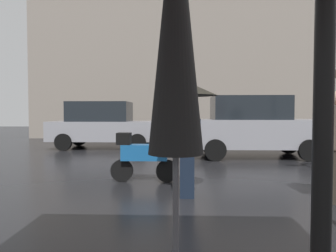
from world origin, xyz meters
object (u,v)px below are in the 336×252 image
Objects in this scene: parked_car_right at (104,125)px; folded_patio_umbrella_far at (176,40)px; parked_car_left at (253,126)px; parked_scooter at (142,155)px; pedestrian_with_umbrella at (187,105)px.

folded_patio_umbrella_far is at bearing 105.08° from parked_car_right.
parked_car_right is at bearing 150.17° from parked_car_left.
folded_patio_umbrella_far is 4.87m from parked_scooter.
parked_car_left is (2.38, 8.46, -0.84)m from folded_patio_umbrella_far.
parked_car_right is (-3.16, 7.41, -0.61)m from pedestrian_with_umbrella.
folded_patio_umbrella_far reaches higher than parked_scooter.
folded_patio_umbrella_far reaches higher than parked_car_right.
folded_patio_umbrella_far is at bearing -111.62° from parked_car_left.
parked_scooter is at bearing 109.64° from parked_car_right.
parked_car_left is 0.98× the size of parked_car_right.
parked_scooter is (-0.89, 1.20, -0.99)m from pedestrian_with_umbrella.
folded_patio_umbrella_far is 1.43× the size of pedestrian_with_umbrella.
parked_car_left is at bearing 155.63° from parked_car_right.
parked_car_left reaches higher than parked_car_right.
parked_car_left is (3.13, 3.82, 0.43)m from parked_scooter.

